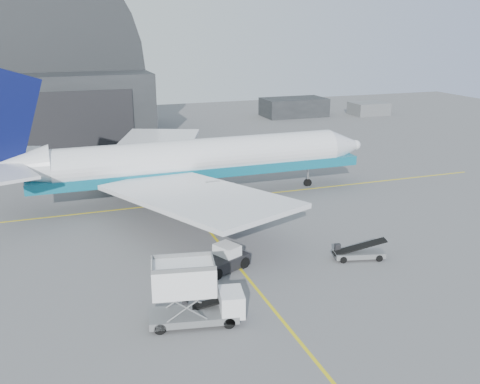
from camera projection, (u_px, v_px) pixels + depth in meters
name	position (u px, v px, depth m)	size (l,w,h in m)	color
ground	(245.00, 275.00, 43.85)	(200.00, 200.00, 0.00)	#565659
taxi_lines	(203.00, 223.00, 55.24)	(80.00, 42.12, 0.02)	gold
distant_bldg_a	(294.00, 116.00, 120.75)	(14.00, 8.00, 4.00)	black
distant_bldg_b	(368.00, 115.00, 122.58)	(8.00, 6.00, 2.80)	slate
airliner	(186.00, 161.00, 61.80)	(46.42, 45.01, 16.29)	white
catering_truck	(192.00, 294.00, 36.14)	(6.77, 3.50, 4.43)	slate
pushback_tug	(223.00, 260.00, 44.78)	(5.07, 4.11, 2.06)	black
belt_loader_a	(208.00, 310.00, 37.46)	(4.27, 2.31, 1.60)	slate
belt_loader_b	(358.00, 253.00, 46.73)	(4.77, 2.49, 1.78)	slate
traffic_cone	(220.00, 271.00, 44.03)	(0.39, 0.39, 0.57)	#E83F07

